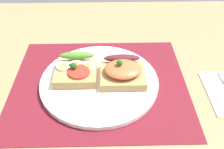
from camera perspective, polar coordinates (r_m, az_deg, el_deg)
name	(u,v)px	position (r cm, az deg, el deg)	size (l,w,h in cm)	color
ground_plane	(100,89)	(60.84, -2.83, -3.25)	(120.00, 90.00, 3.20)	tan
placemat	(99,83)	(59.64, -2.88, -2.04)	(41.28, 34.50, 0.30)	maroon
plate	(99,81)	(59.16, -2.91, -1.55)	(27.83, 27.83, 1.10)	white
sandwich_egg_tomato	(76,70)	(59.45, -8.21, 0.95)	(9.73, 9.92, 4.33)	tan
sandwich_salmon	(123,72)	(57.79, 2.47, 0.63)	(10.35, 10.12, 5.62)	tan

